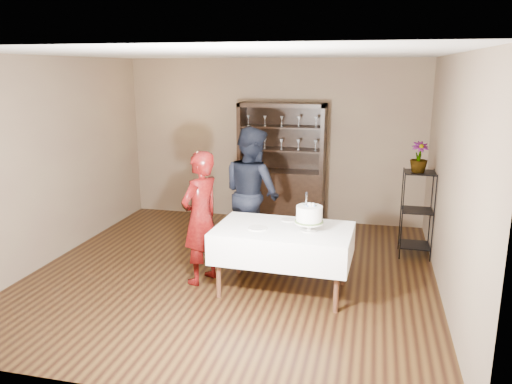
% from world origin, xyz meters
% --- Properties ---
extents(floor, '(5.00, 5.00, 0.00)m').
position_xyz_m(floor, '(0.00, 0.00, 0.00)').
color(floor, black).
rests_on(floor, ground).
extents(ceiling, '(5.00, 5.00, 0.00)m').
position_xyz_m(ceiling, '(0.00, 0.00, 2.70)').
color(ceiling, silver).
rests_on(ceiling, back_wall).
extents(back_wall, '(5.00, 0.02, 2.70)m').
position_xyz_m(back_wall, '(0.00, 2.50, 1.35)').
color(back_wall, brown).
rests_on(back_wall, floor).
extents(wall_left, '(0.02, 5.00, 2.70)m').
position_xyz_m(wall_left, '(-2.50, 0.00, 1.35)').
color(wall_left, brown).
rests_on(wall_left, floor).
extents(wall_right, '(0.02, 5.00, 2.70)m').
position_xyz_m(wall_right, '(2.50, 0.00, 1.35)').
color(wall_right, brown).
rests_on(wall_right, floor).
extents(china_hutch, '(1.40, 0.48, 2.00)m').
position_xyz_m(china_hutch, '(0.20, 2.25, 0.66)').
color(china_hutch, black).
rests_on(china_hutch, floor).
extents(plant_etagere, '(0.42, 0.42, 1.20)m').
position_xyz_m(plant_etagere, '(2.28, 1.20, 0.65)').
color(plant_etagere, black).
rests_on(plant_etagere, floor).
extents(cake_table, '(1.58, 1.01, 0.77)m').
position_xyz_m(cake_table, '(0.71, -0.35, 0.59)').
color(cake_table, white).
rests_on(cake_table, floor).
extents(woman, '(0.58, 0.69, 1.61)m').
position_xyz_m(woman, '(-0.30, -0.31, 0.81)').
color(woman, '#350407').
rests_on(woman, floor).
extents(man, '(1.11, 1.08, 1.80)m').
position_xyz_m(man, '(0.09, 0.66, 0.90)').
color(man, black).
rests_on(man, floor).
extents(cake, '(0.36, 0.36, 0.45)m').
position_xyz_m(cake, '(1.00, -0.39, 0.95)').
color(cake, silver).
rests_on(cake, cake_table).
extents(plate_near, '(0.27, 0.27, 0.01)m').
position_xyz_m(plate_near, '(0.43, -0.45, 0.78)').
color(plate_near, silver).
rests_on(plate_near, cake_table).
extents(plate_far, '(0.21, 0.21, 0.01)m').
position_xyz_m(plate_far, '(0.72, -0.06, 0.78)').
color(plate_far, silver).
rests_on(plate_far, cake_table).
extents(potted_plant, '(0.27, 0.27, 0.41)m').
position_xyz_m(potted_plant, '(2.25, 1.17, 1.39)').
color(potted_plant, '#506F35').
rests_on(potted_plant, plant_etagere).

